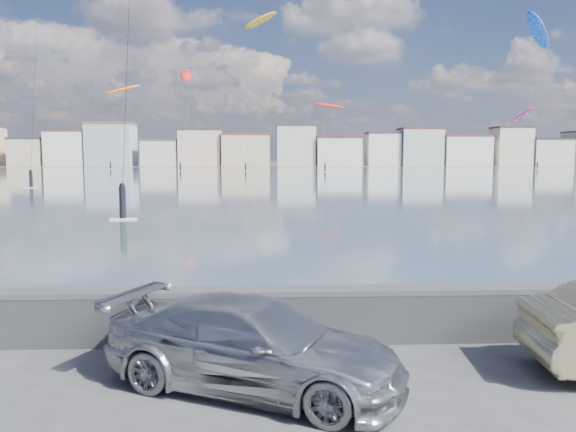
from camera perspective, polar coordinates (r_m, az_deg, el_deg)
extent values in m
plane|color=#333335|center=(8.01, -6.36, -19.07)|extent=(700.00, 700.00, 0.00)
cube|color=#313F59|center=(98.79, -2.62, 4.12)|extent=(500.00, 177.00, 0.00)
cube|color=#4C473D|center=(207.26, -2.46, 5.15)|extent=(500.00, 60.00, 0.00)
cube|color=#28282B|center=(10.37, -5.33, -10.46)|extent=(400.00, 0.35, 0.90)
cylinder|color=#28282B|center=(10.25, -5.35, -8.04)|extent=(400.00, 0.36, 0.36)
cube|color=beige|center=(208.97, -24.81, 5.84)|extent=(11.00, 10.00, 9.00)
cube|color=#2D2D33|center=(209.05, -24.87, 7.15)|extent=(11.22, 10.20, 0.60)
cube|color=white|center=(204.38, -21.44, 6.33)|extent=(13.00, 11.00, 11.50)
cube|color=#562D23|center=(204.54, -21.51, 8.03)|extent=(13.26, 11.22, 0.60)
cube|color=#9EA8B7|center=(200.15, -17.50, 6.84)|extent=(15.00, 12.00, 14.00)
cube|color=brown|center=(200.41, -17.57, 8.93)|extent=(15.30, 12.24, 0.60)
cube|color=beige|center=(196.47, -12.80, 6.19)|extent=(12.00, 10.00, 8.50)
cube|color=#4C423D|center=(196.55, -12.83, 7.52)|extent=(12.24, 10.20, 0.60)
cube|color=beige|center=(194.50, -8.87, 6.79)|extent=(14.00, 11.00, 12.00)
cube|color=#383330|center=(194.69, -8.90, 8.64)|extent=(14.28, 11.22, 0.60)
cube|color=beige|center=(193.35, -4.27, 6.62)|extent=(16.00, 13.00, 10.50)
cube|color=brown|center=(193.48, -4.28, 8.27)|extent=(16.32, 13.26, 0.60)
cube|color=beige|center=(193.54, 0.80, 7.08)|extent=(13.00, 10.00, 13.50)
cube|color=#383330|center=(193.79, 0.80, 9.17)|extent=(13.26, 10.20, 0.60)
cube|color=white|center=(194.84, 5.09, 6.47)|extent=(15.00, 12.00, 9.50)
cube|color=#562D23|center=(194.94, 5.10, 7.95)|extent=(15.30, 12.24, 0.60)
cube|color=white|center=(197.43, 9.59, 6.62)|extent=(11.00, 9.00, 11.00)
cube|color=#383330|center=(197.58, 9.62, 8.30)|extent=(11.22, 9.18, 0.60)
cube|color=#B7C6BC|center=(200.51, 13.25, 6.75)|extent=(14.00, 11.00, 12.50)
cube|color=#562D23|center=(200.71, 13.30, 8.62)|extent=(14.28, 11.22, 0.60)
cube|color=white|center=(205.17, 17.44, 6.26)|extent=(16.00, 12.00, 10.00)
cube|color=brown|center=(205.28, 17.49, 7.74)|extent=(16.32, 12.24, 0.60)
cube|color=beige|center=(211.30, 21.70, 6.50)|extent=(12.00, 10.00, 13.00)
cube|color=#383330|center=(211.51, 21.77, 8.35)|extent=(12.24, 10.20, 0.60)
cube|color=beige|center=(217.09, 24.95, 5.82)|extent=(14.00, 11.00, 9.00)
cube|color=#2D2D33|center=(217.17, 25.01, 7.08)|extent=(14.28, 11.22, 0.60)
imported|color=#A2A5A9|center=(8.44, -3.54, -12.92)|extent=(4.86, 3.54, 1.31)
ellipsoid|color=blue|center=(93.94, 24.04, 16.84)|extent=(7.18, 7.52, 5.15)
cylinder|color=black|center=(86.81, 26.41, 10.83)|extent=(2.07, 13.86, 20.46)
ellipsoid|color=orange|center=(168.78, -16.43, 12.22)|extent=(10.53, 5.00, 4.02)
cube|color=white|center=(158.33, -17.58, 4.60)|extent=(1.40, 0.42, 0.08)
cylinder|color=black|center=(158.31, -17.59, 4.92)|extent=(0.36, 0.36, 1.70)
sphere|color=black|center=(158.30, -17.60, 5.25)|extent=(0.28, 0.28, 0.28)
cylinder|color=black|center=(163.22, -17.00, 8.75)|extent=(1.45, 10.15, 20.86)
cube|color=white|center=(66.40, -24.62, 2.65)|extent=(1.40, 0.42, 0.08)
cylinder|color=black|center=(66.36, -24.65, 3.42)|extent=(0.36, 0.36, 1.70)
sphere|color=black|center=(66.33, -24.69, 4.20)|extent=(0.28, 0.28, 0.28)
cylinder|color=black|center=(74.86, -24.24, 15.56)|extent=(3.41, 14.66, 30.18)
ellipsoid|color=#E5338C|center=(175.45, 22.72, 9.45)|extent=(4.64, 9.68, 4.96)
cube|color=white|center=(169.03, 23.99, 4.43)|extent=(1.40, 0.42, 0.08)
cylinder|color=black|center=(169.01, 24.00, 4.74)|extent=(0.36, 0.36, 1.70)
sphere|color=black|center=(169.00, 24.01, 5.04)|extent=(0.28, 0.28, 0.28)
cylinder|color=black|center=(172.08, 23.35, 7.20)|extent=(1.41, 7.41, 13.82)
cube|color=white|center=(31.34, -16.40, -0.29)|extent=(1.40, 0.42, 0.08)
cylinder|color=black|center=(31.25, -16.45, 1.35)|extent=(0.36, 0.36, 1.70)
sphere|color=black|center=(31.20, -16.50, 2.99)|extent=(0.28, 0.28, 0.28)
ellipsoid|color=red|center=(133.23, 4.17, 11.13)|extent=(7.89, 2.83, 2.18)
cube|color=white|center=(120.43, 3.78, 4.49)|extent=(1.40, 0.42, 0.08)
cylinder|color=black|center=(120.41, 3.79, 4.91)|extent=(0.36, 0.36, 1.70)
sphere|color=black|center=(120.39, 3.79, 5.34)|extent=(0.28, 0.28, 0.28)
cylinder|color=black|center=(126.64, 3.99, 8.26)|extent=(2.11, 12.20, 13.86)
ellipsoid|color=#BF8C19|center=(141.10, -2.83, 19.23)|extent=(8.55, 3.14, 5.71)
cube|color=white|center=(128.60, -4.34, 4.58)|extent=(1.40, 0.42, 0.08)
cylinder|color=black|center=(128.58, -4.34, 4.98)|extent=(0.36, 0.36, 1.70)
sphere|color=black|center=(128.57, -4.35, 5.38)|extent=(0.28, 0.28, 0.28)
cylinder|color=black|center=(133.81, -3.57, 12.52)|extent=(3.53, 8.95, 34.20)
ellipsoid|color=red|center=(143.14, -10.32, 13.90)|extent=(3.78, 9.70, 5.09)
cube|color=white|center=(129.54, -10.87, 4.50)|extent=(1.40, 0.42, 0.08)
cylinder|color=black|center=(129.52, -10.87, 4.90)|extent=(0.36, 0.36, 1.70)
sphere|color=black|center=(129.50, -10.88, 5.30)|extent=(0.28, 0.28, 0.28)
cylinder|color=black|center=(135.92, -10.59, 9.70)|extent=(0.07, 12.43, 21.79)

